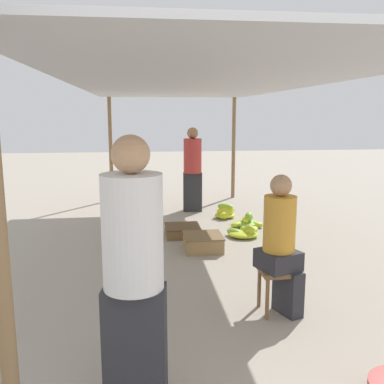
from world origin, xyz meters
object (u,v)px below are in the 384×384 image
Objects in this scene: crate_near at (203,242)px; banana_pile_left_0 at (126,226)px; banana_pile_right_0 at (225,212)px; banana_pile_right_2 at (247,222)px; vendor_seated at (281,242)px; crate_mid at (183,231)px; banana_pile_right_1 at (245,232)px; vendor_foreground at (134,273)px; shopper_walking_mid at (193,168)px; stool at (277,277)px; banana_pile_left_2 at (130,213)px; banana_pile_left_1 at (130,237)px; banana_pile_left_3 at (124,206)px.

banana_pile_left_0 is at bearing 133.37° from crate_near.
banana_pile_right_2 is (0.25, -0.66, -0.04)m from banana_pile_right_0.
vendor_seated reaches higher than crate_mid.
crate_near is at bearing -142.73° from banana_pile_right_1.
vendor_foreground is 1.08× the size of shopper_walking_mid.
vendor_foreground is 3.39m from crate_near.
banana_pile_right_1 is (1.85, -0.60, 0.00)m from banana_pile_left_0.
banana_pile_left_0 is 1.89m from banana_pile_right_0.
banana_pile_left_0 is at bearing 115.92° from stool.
crate_mid is 0.33× the size of shopper_walking_mid.
banana_pile_right_0 is at bearing 19.91° from banana_pile_left_0.
stool is 2.80m from crate_mid.
stool is at bearing 159.28° from vendor_seated.
banana_pile_right_2 reaches higher than crate_near.
crate_near is at bearing -63.45° from banana_pile_left_2.
stool is 0.60× the size of banana_pile_left_1.
stool is at bearing -64.08° from banana_pile_left_0.
banana_pile_left_2 reaches higher than crate_near.
banana_pile_right_2 is at bearing 72.88° from banana_pile_right_1.
crate_near reaches higher than crate_mid.
banana_pile_right_0 is at bearing 37.54° from banana_pile_left_1.
vendor_seated is 3.28× the size of banana_pile_left_0.
vendor_foreground is at bearing -138.62° from vendor_seated.
banana_pile_left_3 is at bearing 113.89° from crate_near.
banana_pile_left_0 reaches higher than crate_mid.
banana_pile_right_1 is at bearing -47.71° from banana_pile_left_3.
banana_pile_left_0 is 0.25× the size of shopper_walking_mid.
vendor_foreground is 4.03× the size of stool.
banana_pile_right_2 is (2.12, -1.56, -0.01)m from banana_pile_left_3.
stool is 0.75× the size of banana_pile_left_2.
banana_pile_left_2 is at bearing 154.04° from banana_pile_right_2.
shopper_walking_mid is (-0.29, 4.44, 0.14)m from vendor_seated.
crate_mid is (-0.66, 2.72, -0.62)m from vendor_seated.
banana_pile_left_3 is at bearing 93.64° from banana_pile_left_0.
vendor_foreground reaches higher than banana_pile_left_0.
banana_pile_left_2 is at bearing 169.92° from banana_pile_right_0.
crate_mid is (0.68, 3.90, -0.83)m from vendor_foreground.
banana_pile_left_0 is at bearing -134.14° from shopper_walking_mid.
shopper_walking_mid is at bearing 129.01° from banana_pile_right_0.
vendor_seated reaches higher than banana_pile_left_2.
vendor_seated reaches higher than banana_pile_right_2.
banana_pile_right_1 is 0.98m from crate_mid.
banana_pile_right_0 is 1.93m from crate_near.
stool reaches higher than banana_pile_left_1.
banana_pile_left_3 is at bearing 143.78° from banana_pile_right_2.
banana_pile_right_1 is at bearing 37.27° from crate_near.
crate_mid is (-0.64, 2.71, -0.27)m from stool.
banana_pile_right_1 is (0.30, 2.55, -0.63)m from vendor_seated.
shopper_walking_mid is (-0.27, 4.43, 0.49)m from stool.
banana_pile_left_0 is 0.67m from banana_pile_left_1.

